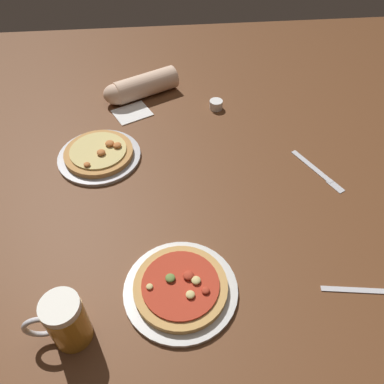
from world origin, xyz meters
name	(u,v)px	position (x,y,z in m)	size (l,w,h in m)	color
ground_plane	(192,200)	(0.00, 0.00, -0.01)	(2.40, 2.40, 0.03)	brown
pizza_plate_near	(181,288)	(-0.06, -0.31, 0.02)	(0.28, 0.28, 0.05)	silver
pizza_plate_far	(99,154)	(-0.29, 0.20, 0.02)	(0.27, 0.27, 0.05)	#B2B2B7
beer_mug_dark	(65,321)	(-0.31, -0.40, 0.07)	(0.14, 0.09, 0.15)	#B27A23
ramekin_sauce	(216,105)	(0.14, 0.45, 0.02)	(0.05, 0.05, 0.03)	white
napkin_folded	(132,112)	(-0.19, 0.45, 0.00)	(0.13, 0.11, 0.01)	white
fork_left	(368,290)	(0.40, -0.36, 0.00)	(0.22, 0.05, 0.01)	silver
knife_right	(317,170)	(0.41, 0.07, 0.00)	(0.12, 0.21, 0.01)	silver
diner_arm	(139,87)	(-0.16, 0.56, 0.04)	(0.30, 0.19, 0.09)	beige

